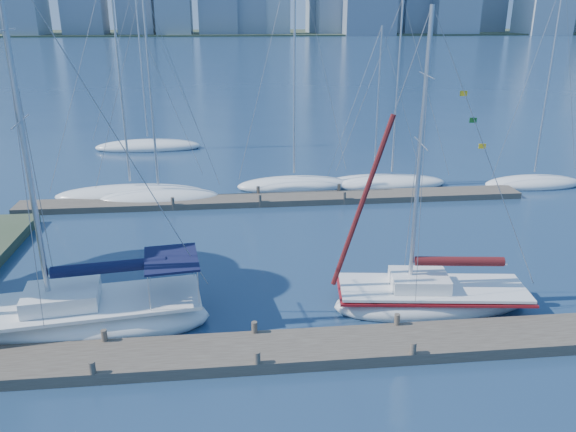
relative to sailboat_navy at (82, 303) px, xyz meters
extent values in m
plane|color=navy|center=(6.04, -2.48, -1.00)|extent=(700.00, 700.00, 0.00)
cube|color=#453C33|center=(6.04, -2.48, -0.80)|extent=(26.00, 2.00, 0.40)
cube|color=#453C33|center=(8.04, 13.52, -0.82)|extent=(30.00, 1.80, 0.36)
cube|color=#38472D|center=(6.04, 317.52, -1.00)|extent=(800.00, 100.00, 1.50)
ellipsoid|color=white|center=(0.00, 0.00, -0.74)|extent=(9.22, 4.04, 1.56)
cube|color=white|center=(0.00, 0.00, -0.01)|extent=(8.54, 3.72, 0.13)
cube|color=white|center=(-0.62, -0.08, 0.35)|extent=(2.73, 2.20, 0.57)
cylinder|color=silver|center=(-1.03, -0.13, 5.93)|extent=(0.19, 0.19, 11.78)
cylinder|color=silver|center=(1.06, 0.14, 1.19)|extent=(4.20, 0.64, 0.10)
cylinder|color=black|center=(1.06, 0.14, 1.29)|extent=(3.91, 0.91, 0.42)
cube|color=black|center=(3.18, 0.41, 1.40)|extent=(2.18, 2.70, 0.08)
ellipsoid|color=white|center=(12.92, 0.17, -0.78)|extent=(7.82, 3.38, 1.33)
cube|color=white|center=(12.92, 0.17, -0.16)|extent=(7.24, 3.12, 0.11)
cube|color=white|center=(12.40, 0.24, 0.15)|extent=(2.31, 1.86, 0.49)
cylinder|color=silver|center=(12.04, 0.28, 4.92)|extent=(0.16, 0.16, 10.07)
cylinder|color=silver|center=(13.83, 0.06, 0.86)|extent=(3.57, 0.52, 0.09)
cylinder|color=#48110F|center=(13.83, 0.06, 0.95)|extent=(3.32, 0.75, 0.35)
cube|color=maroon|center=(12.92, 0.17, -0.31)|extent=(7.42, 3.23, 0.09)
ellipsoid|color=white|center=(-0.68, 15.22, -0.78)|extent=(9.42, 5.38, 1.23)
cylinder|color=silver|center=(-0.68, 15.22, 6.41)|extent=(0.13, 0.13, 12.60)
ellipsoid|color=white|center=(1.09, 14.38, -0.78)|extent=(7.28, 2.50, 1.21)
cylinder|color=silver|center=(1.09, 14.38, 5.61)|extent=(0.13, 0.13, 11.04)
ellipsoid|color=white|center=(9.46, 16.25, -0.79)|extent=(7.67, 3.96, 1.15)
cylinder|color=silver|center=(9.46, 16.25, 6.89)|extent=(0.13, 0.13, 13.69)
ellipsoid|color=white|center=(14.83, 16.59, -0.83)|extent=(6.63, 2.69, 0.96)
cylinder|color=silver|center=(14.83, 16.59, 4.43)|extent=(0.10, 0.10, 9.13)
ellipsoid|color=white|center=(15.84, 16.01, -0.80)|extent=(7.57, 3.88, 1.11)
cylinder|color=silver|center=(15.84, 16.01, 5.27)|extent=(0.12, 0.12, 10.53)
ellipsoid|color=white|center=(25.08, 15.06, -0.81)|extent=(6.81, 3.44, 1.08)
cylinder|color=silver|center=(25.08, 15.06, 5.90)|extent=(0.12, 0.12, 11.84)
ellipsoid|color=white|center=(-1.33, 28.52, -0.78)|extent=(8.95, 3.75, 1.24)
cylinder|color=silver|center=(-1.33, 28.52, 6.02)|extent=(0.14, 0.14, 11.79)
cube|color=#8B9AA7|center=(-41.51, 306.95, 16.02)|extent=(15.14, 17.61, 34.05)
camera|label=1|loc=(5.43, -18.31, 9.69)|focal=35.00mm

